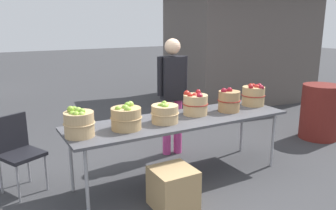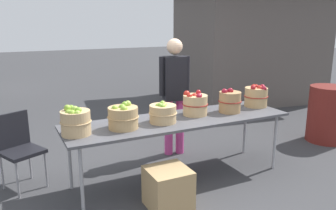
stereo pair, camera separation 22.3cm
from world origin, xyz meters
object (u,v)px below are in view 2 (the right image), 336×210
(apple_basket_red_2, at_px, (256,96))
(vendor_adult, at_px, (174,88))
(apple_basket_red_1, at_px, (230,101))
(trash_barrel, at_px, (328,114))
(apple_basket_green_2, at_px, (163,113))
(apple_basket_green_0, at_px, (76,122))
(produce_crate, at_px, (168,188))
(market_table, at_px, (179,122))
(apple_basket_red_0, at_px, (195,104))
(folding_chair, at_px, (18,145))
(apple_basket_green_1, at_px, (123,117))

(apple_basket_red_2, height_order, vendor_adult, vendor_adult)
(apple_basket_red_1, height_order, apple_basket_red_2, apple_basket_red_1)
(apple_basket_red_2, distance_m, trash_barrel, 1.59)
(apple_basket_green_2, bearing_deg, apple_basket_green_0, 179.92)
(apple_basket_green_2, distance_m, vendor_adult, 0.95)
(apple_basket_green_0, distance_m, produce_crate, 1.15)
(market_table, bearing_deg, apple_basket_green_2, -169.43)
(trash_barrel, bearing_deg, apple_basket_green_0, -177.45)
(apple_basket_red_0, height_order, trash_barrel, apple_basket_red_0)
(vendor_adult, height_order, trash_barrel, vendor_adult)
(folding_chair, bearing_deg, trash_barrel, -31.59)
(apple_basket_green_0, relative_size, apple_basket_red_1, 1.02)
(apple_basket_green_1, distance_m, apple_basket_red_1, 1.41)
(apple_basket_green_2, xyz_separation_m, apple_basket_red_0, (0.49, 0.11, 0.02))
(market_table, bearing_deg, trash_barrel, 2.77)
(apple_basket_red_0, bearing_deg, vendor_adult, 84.85)
(apple_basket_red_0, relative_size, apple_basket_red_1, 1.03)
(folding_chair, distance_m, trash_barrel, 4.49)
(apple_basket_red_1, height_order, produce_crate, apple_basket_red_1)
(trash_barrel, height_order, produce_crate, trash_barrel)
(produce_crate, bearing_deg, market_table, 52.39)
(apple_basket_green_1, bearing_deg, apple_basket_green_0, 178.89)
(apple_basket_green_0, bearing_deg, market_table, 2.04)
(market_table, distance_m, folding_chair, 1.85)
(apple_basket_red_1, bearing_deg, market_table, 179.03)
(apple_basket_red_1, height_order, trash_barrel, apple_basket_red_1)
(market_table, distance_m, apple_basket_red_2, 1.22)
(apple_basket_green_2, distance_m, apple_basket_red_0, 0.50)
(apple_basket_green_0, xyz_separation_m, apple_basket_red_0, (1.46, 0.11, -0.00))
(produce_crate, bearing_deg, folding_chair, 138.69)
(apple_basket_red_0, bearing_deg, apple_basket_green_0, -175.55)
(apple_basket_green_2, bearing_deg, produce_crate, -109.91)
(apple_basket_green_2, relative_size, vendor_adult, 0.20)
(trash_barrel, relative_size, produce_crate, 2.12)
(apple_basket_red_0, xyz_separation_m, apple_basket_red_2, (0.95, 0.01, 0.01))
(market_table, xyz_separation_m, apple_basket_red_2, (1.20, 0.08, 0.18))
(market_table, relative_size, apple_basket_green_1, 8.01)
(apple_basket_red_0, distance_m, apple_basket_red_1, 0.46)
(apple_basket_red_2, bearing_deg, folding_chair, 169.57)
(folding_chair, bearing_deg, apple_basket_green_2, -49.24)
(apple_basket_red_2, relative_size, produce_crate, 0.77)
(apple_basket_green_1, height_order, produce_crate, apple_basket_green_1)
(apple_basket_green_1, bearing_deg, trash_barrel, 3.07)
(apple_basket_red_2, height_order, trash_barrel, apple_basket_red_2)
(trash_barrel, bearing_deg, apple_basket_red_2, -177.92)
(vendor_adult, distance_m, trash_barrel, 2.54)
(apple_basket_red_0, height_order, apple_basket_red_2, apple_basket_red_2)
(vendor_adult, bearing_deg, folding_chair, 14.78)
(apple_basket_green_0, distance_m, folding_chair, 0.93)
(apple_basket_red_1, relative_size, vendor_adult, 0.19)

